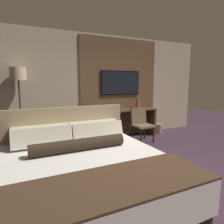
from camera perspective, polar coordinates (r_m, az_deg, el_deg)
ground_plane at (r=3.44m, az=9.12°, el=-18.24°), size 16.00×16.00×0.00m
wall_back_tv_panel at (r=5.44m, az=-5.32°, el=6.98°), size 7.20×0.09×2.80m
bed at (r=2.75m, az=-7.78°, el=-17.16°), size 2.06×2.22×1.12m
desk at (r=5.61m, az=3.35°, el=-1.82°), size 1.85×0.51×0.79m
tv at (r=5.70m, az=2.42°, el=8.33°), size 1.20×0.04×0.67m
desk_chair at (r=5.28m, az=8.25°, el=-2.79°), size 0.52×0.52×0.88m
floor_lamp at (r=4.84m, az=-25.16°, el=8.05°), size 0.34×0.34×1.86m
vase_tall at (r=5.87m, az=7.41°, el=2.55°), size 0.10×0.10×0.29m
book at (r=5.42m, az=1.40°, el=0.74°), size 0.24×0.19×0.03m
waste_bin at (r=6.30m, az=13.18°, el=-4.57°), size 0.22×0.22×0.28m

